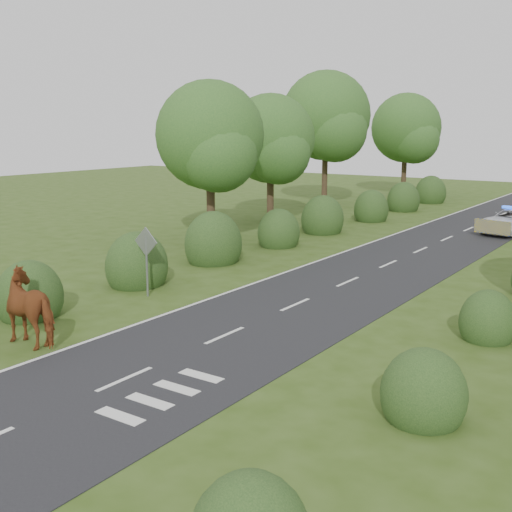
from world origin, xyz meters
The scene contains 10 objects.
ground centered at (0.00, 0.00, 0.00)m, with size 120.00×120.00×0.00m, color #314A13.
road centered at (0.00, 15.00, 0.01)m, with size 6.00×70.00×0.02m, color black.
road_markings centered at (-1.60, 12.93, 0.03)m, with size 4.96×70.00×0.01m.
hedgerow_left centered at (-6.51, 11.69, 0.75)m, with size 2.75×50.41×3.00m.
tree_left_a centered at (-9.75, 11.86, 5.34)m, with size 5.74×5.60×8.38m.
tree_left_b centered at (-11.25, 19.86, 5.04)m, with size 5.74×5.60×8.07m.
tree_left_c centered at (-12.70, 29.83, 6.53)m, with size 6.97×6.80×10.22m.
tree_left_d centered at (-10.23, 39.85, 5.64)m, with size 6.15×6.00×8.89m.
road_sign centered at (-5.00, 2.00, 1.65)m, with size 1.06×0.08×2.53m.
cow centered at (-4.08, -3.44, 0.88)m, with size 1.31×2.48×1.76m, color brown.
Camera 1 is at (10.88, -14.24, 6.02)m, focal length 45.00 mm.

